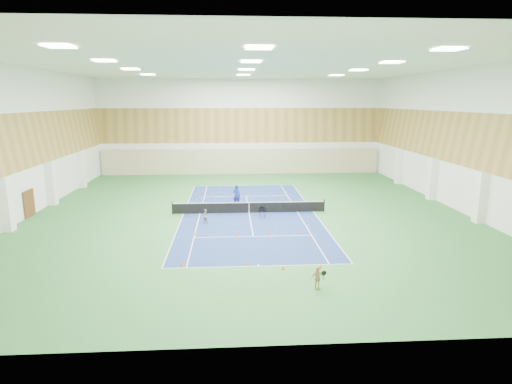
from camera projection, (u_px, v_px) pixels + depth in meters
ground at (249, 213)px, 36.06m from camera, size 40.00×40.00×0.00m
room_shell at (249, 142)px, 34.80m from camera, size 36.00×40.00×12.00m
wood_cladding at (249, 117)px, 34.38m from camera, size 36.00×40.00×8.00m
ceiling_light_grid at (249, 66)px, 33.56m from camera, size 21.40×25.40×0.06m
court_surface at (249, 213)px, 36.06m from camera, size 10.97×23.77×0.01m
tennis_balls_scatter at (249, 212)px, 36.05m from camera, size 10.57×22.77×0.07m
tennis_net at (249, 207)px, 35.94m from camera, size 12.80×0.10×1.10m
back_curtain at (242, 161)px, 55.00m from camera, size 35.40×0.16×3.20m
door_left_b at (29, 203)px, 34.74m from camera, size 0.08×1.80×2.20m
coach at (237, 195)px, 38.48m from camera, size 0.80×0.66×1.89m
child_court at (206, 216)px, 32.94m from camera, size 0.68×0.65×1.11m
child_apron at (317, 278)px, 21.42m from camera, size 0.73×0.44×1.17m
ball_cart at (262, 212)px, 34.66m from camera, size 0.60×0.60×0.85m
cone_svc_a at (196, 234)px, 30.09m from camera, size 0.21×0.21×0.23m
cone_svc_b at (237, 235)px, 29.81m from camera, size 0.22×0.22×0.24m
cone_svc_c at (268, 233)px, 30.12m from camera, size 0.23×0.23×0.25m
cone_svc_d at (300, 232)px, 30.46m from camera, size 0.18×0.18×0.19m
cone_base_a at (182, 264)px, 24.49m from camera, size 0.20×0.20×0.22m
cone_base_b at (246, 264)px, 24.47m from camera, size 0.18×0.18×0.20m
cone_base_c at (283, 268)px, 23.96m from camera, size 0.19×0.19×0.21m
cone_base_d at (320, 267)px, 24.16m from camera, size 0.19×0.19×0.21m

